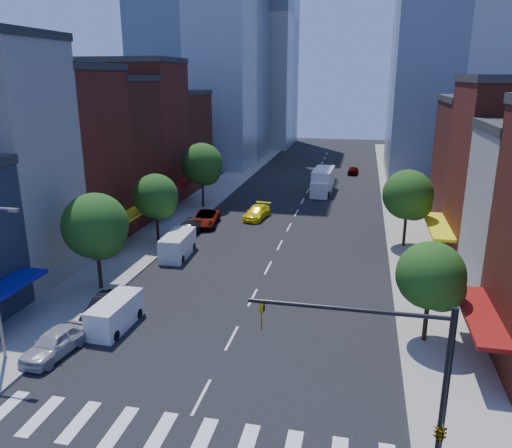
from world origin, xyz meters
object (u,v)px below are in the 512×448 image
at_px(parked_car_third, 205,218).
at_px(parked_car_front, 54,343).
at_px(cargo_van_near, 114,315).
at_px(cargo_van_far, 177,245).
at_px(traffic_car_far, 353,170).
at_px(taxi, 257,212).
at_px(box_truck, 323,182).
at_px(traffic_car_oncoming, 320,186).
at_px(parked_car_second, 105,307).
at_px(parked_car_rear, 188,230).

bearing_deg(parked_car_third, parked_car_front, -98.59).
distance_m(cargo_van_near, cargo_van_far, 13.36).
height_order(parked_car_third, traffic_car_far, parked_car_third).
distance_m(cargo_van_far, taxi, 14.26).
height_order(parked_car_front, parked_car_third, parked_car_third).
xyz_separation_m(cargo_van_near, cargo_van_far, (-0.79, 13.33, 0.10)).
distance_m(parked_car_third, cargo_van_far, 9.85).
height_order(cargo_van_near, taxi, cargo_van_near).
bearing_deg(parked_car_front, traffic_car_far, 82.78).
xyz_separation_m(cargo_van_far, box_truck, (10.51, 27.96, 0.51)).
height_order(taxi, traffic_car_oncoming, traffic_car_oncoming).
relative_size(cargo_van_far, traffic_car_oncoming, 1.11).
relative_size(parked_car_third, cargo_van_near, 1.23).
xyz_separation_m(parked_car_third, traffic_car_far, (14.84, 33.13, -0.12)).
bearing_deg(box_truck, parked_car_second, -102.92).
xyz_separation_m(parked_car_second, parked_car_rear, (-0.58, 17.81, -0.04)).
height_order(parked_car_third, traffic_car_oncoming, parked_car_third).
xyz_separation_m(cargo_van_far, traffic_car_far, (14.30, 42.97, -0.39)).
xyz_separation_m(parked_car_second, traffic_car_oncoming, (10.62, 41.13, 0.01)).
relative_size(cargo_van_far, traffic_car_far, 1.31).
relative_size(traffic_car_oncoming, box_truck, 0.55).
height_order(parked_car_front, parked_car_second, parked_car_front).
bearing_deg(parked_car_front, parked_car_second, 90.53).
height_order(parked_car_third, parked_car_rear, parked_car_third).
bearing_deg(cargo_van_far, parked_car_third, 90.69).
bearing_deg(traffic_car_far, cargo_van_far, 76.15).
bearing_deg(traffic_car_far, parked_car_front, 80.17).
xyz_separation_m(parked_car_front, traffic_car_far, (15.39, 59.94, -0.11)).
bearing_deg(traffic_car_far, parked_car_third, 70.44).
bearing_deg(parked_car_front, cargo_van_far, 93.52).
height_order(parked_car_second, parked_car_rear, parked_car_second).
distance_m(parked_car_front, traffic_car_oncoming, 47.35).
relative_size(cargo_van_near, traffic_car_oncoming, 1.00).
xyz_separation_m(parked_car_rear, traffic_car_oncoming, (11.19, 23.32, 0.05)).
distance_m(traffic_car_oncoming, box_truck, 1.41).
distance_m(parked_car_rear, traffic_car_far, 40.30).
xyz_separation_m(parked_car_rear, taxi, (5.45, 7.85, 0.03)).
relative_size(parked_car_second, cargo_van_near, 0.99).
relative_size(cargo_van_far, taxi, 1.00).
bearing_deg(traffic_car_oncoming, parked_car_second, 68.62).
xyz_separation_m(cargo_van_far, traffic_car_oncoming, (10.10, 29.04, -0.30)).
bearing_deg(cargo_van_near, parked_car_third, 95.40).
height_order(parked_car_third, box_truck, box_truck).
distance_m(traffic_car_oncoming, traffic_car_far, 14.55).
height_order(cargo_van_near, cargo_van_far, cargo_van_far).
height_order(parked_car_second, box_truck, box_truck).
bearing_deg(taxi, traffic_car_oncoming, 77.32).
bearing_deg(cargo_van_near, box_truck, 78.88).
distance_m(parked_car_front, box_truck, 46.41).
height_order(parked_car_third, taxi, parked_car_third).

